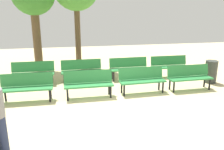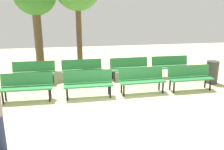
{
  "view_description": "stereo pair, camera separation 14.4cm",
  "coord_description": "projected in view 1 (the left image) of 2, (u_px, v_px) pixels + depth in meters",
  "views": [
    {
      "loc": [
        -1.57,
        -5.79,
        2.88
      ],
      "look_at": [
        0.0,
        2.1,
        0.55
      ],
      "focal_mm": 37.53,
      "sensor_mm": 36.0,
      "label": 1
    },
    {
      "loc": [
        -1.43,
        -5.82,
        2.88
      ],
      "look_at": [
        0.0,
        2.1,
        0.55
      ],
      "focal_mm": 37.53,
      "sensor_mm": 36.0,
      "label": 2
    }
  ],
  "objects": [
    {
      "name": "bench_r0_c1",
      "position": [
        89.0,
        82.0,
        7.7
      ],
      "size": [
        1.6,
        0.49,
        0.87
      ],
      "rotation": [
        0.0,
        0.0,
        -0.0
      ],
      "color": "#2D8442",
      "rests_on": "ground_plane"
    },
    {
      "name": "bench_r0_c2",
      "position": [
        142.0,
        79.0,
        8.11
      ],
      "size": [
        1.62,
        0.54,
        0.87
      ],
      "rotation": [
        0.0,
        0.0,
        0.04
      ],
      "color": "#2D8442",
      "rests_on": "ground_plane"
    },
    {
      "name": "bench_r0_c3",
      "position": [
        189.0,
        76.0,
        8.44
      ],
      "size": [
        1.61,
        0.51,
        0.87
      ],
      "rotation": [
        0.0,
        0.0,
        0.02
      ],
      "color": "#2D8442",
      "rests_on": "ground_plane"
    },
    {
      "name": "bench_r1_c1",
      "position": [
        82.0,
        69.0,
        9.33
      ],
      "size": [
        1.6,
        0.5,
        0.87
      ],
      "rotation": [
        0.0,
        0.0,
        0.01
      ],
      "color": "#2D8442",
      "rests_on": "ground_plane"
    },
    {
      "name": "trash_bin",
      "position": [
        211.0,
        72.0,
        9.23
      ],
      "size": [
        0.46,
        0.46,
        0.88
      ],
      "primitive_type": "cylinder",
      "color": "#383D38",
      "rests_on": "ground_plane"
    },
    {
      "name": "bench_r1_c0",
      "position": [
        33.0,
        72.0,
        8.98
      ],
      "size": [
        1.61,
        0.51,
        0.87
      ],
      "rotation": [
        0.0,
        0.0,
        -0.02
      ],
      "color": "#2D8442",
      "rests_on": "ground_plane"
    },
    {
      "name": "bench_r1_c3",
      "position": [
        169.0,
        65.0,
        10.04
      ],
      "size": [
        1.6,
        0.49,
        0.87
      ],
      "rotation": [
        0.0,
        0.0,
        -0.0
      ],
      "color": "#2D8442",
      "rests_on": "ground_plane"
    },
    {
      "name": "ground_plane",
      "position": [
        127.0,
        114.0,
        6.55
      ],
      "size": [
        24.0,
        24.0,
        0.0
      ],
      "primitive_type": "plane",
      "color": "beige"
    },
    {
      "name": "bench_r1_c2",
      "position": [
        129.0,
        67.0,
        9.7
      ],
      "size": [
        1.61,
        0.51,
        0.87
      ],
      "rotation": [
        0.0,
        0.0,
        0.02
      ],
      "color": "#2D8442",
      "rests_on": "ground_plane"
    },
    {
      "name": "bench_r0_c0",
      "position": [
        27.0,
        86.0,
        7.37
      ],
      "size": [
        1.61,
        0.51,
        0.87
      ],
      "rotation": [
        0.0,
        0.0,
        -0.02
      ],
      "color": "#2D8442",
      "rests_on": "ground_plane"
    }
  ]
}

